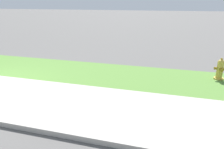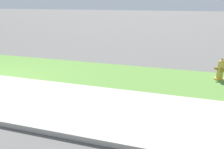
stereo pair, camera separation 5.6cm
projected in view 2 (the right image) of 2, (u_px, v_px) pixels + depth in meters
name	position (u px, v px, depth m)	size (l,w,h in m)	color
grass_verge	(30.00, 66.00, 8.98)	(18.00, 2.63, 0.01)	#568438
fire_hydrant_by_grass_verge	(221.00, 70.00, 7.37)	(0.40, 0.37, 0.74)	gold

